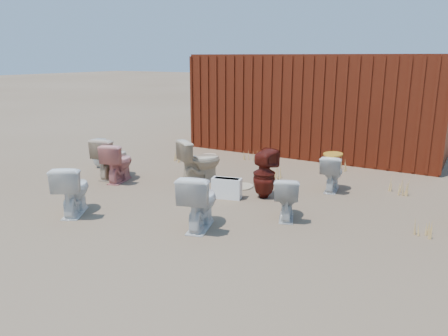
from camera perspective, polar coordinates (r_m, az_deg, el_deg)
The scene contains 21 objects.
ground at distance 6.93m, azimuth -2.55°, elevation -5.47°, with size 100.00×100.00×0.00m, color brown.
shipping_container at distance 11.29m, azimuth 12.14°, elevation 8.21°, with size 6.00×2.40×2.40m, color #54170E.
toilet_front_a at distance 7.02m, azimuth -19.17°, elevation -2.65°, with size 0.44×0.77×0.78m, color white.
toilet_front_pink at distance 8.62m, azimuth -13.66°, elevation 0.74°, with size 0.42×0.74×0.76m, color #DF8681.
toilet_front_c at distance 6.10m, azimuth -3.26°, elevation -4.31°, with size 0.45×0.78×0.80m, color white.
toilet_front_maroon at distance 7.41m, azimuth 5.29°, elevation -0.79°, with size 0.38×0.38×0.84m, color #56160E.
toilet_front_e at distance 6.53m, azimuth 8.17°, elevation -3.83°, with size 0.36×0.64×0.65m, color silver.
toilet_back_a at distance 9.83m, azimuth -16.04°, elevation 1.85°, with size 0.28×0.29×0.63m, color white.
toilet_back_beige_left at distance 8.90m, azimuth -14.49°, elevation 1.34°, with size 0.46×0.81×0.82m, color #C9B193.
toilet_back_beige_right at distance 8.37m, azimuth -3.16°, elevation 0.96°, with size 0.46×0.81×0.82m, color beige.
toilet_back_yellowlid at distance 8.04m, azimuth 13.92°, elevation -0.61°, with size 0.37×0.65×0.66m, color white.
yellow_lid at distance 7.96m, azimuth 14.07°, elevation 1.77°, with size 0.33×0.42×0.03m, color orange.
loose_tank at distance 7.43m, azimuth 0.36°, elevation -2.65°, with size 0.50×0.20×0.35m, color white.
loose_lid_near at distance 8.09m, azimuth 2.41°, elevation -2.45°, with size 0.38×0.49×0.02m, color #C2B08D.
loose_lid_far at distance 10.62m, azimuth -2.00°, elevation 1.65°, with size 0.36×0.47×0.02m, color #CAB092.
weed_clump_a at distance 10.11m, azimuth -5.52°, elevation 1.70°, with size 0.36×0.36×0.29m, color tan.
weed_clump_b at distance 8.60m, azimuth 7.39°, elevation -0.60°, with size 0.32×0.32×0.29m, color tan.
weed_clump_c at distance 8.31m, azimuth 21.87°, elevation -2.11°, with size 0.36×0.36×0.28m, color tan.
weed_clump_d at distance 10.22m, azimuth 3.56°, elevation 1.78°, with size 0.30×0.30×0.25m, color tan.
weed_clump_e at distance 9.53m, azimuth 14.82°, elevation 0.54°, with size 0.34×0.34×0.30m, color tan.
weed_clump_f at distance 6.49m, azimuth 24.48°, elevation -7.08°, with size 0.28×0.28×0.24m, color tan.
Camera 1 is at (3.59, -5.44, 2.35)m, focal length 35.00 mm.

